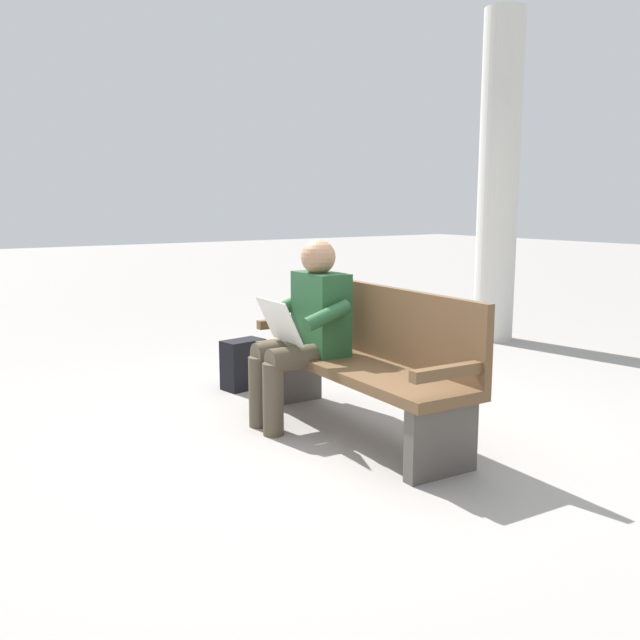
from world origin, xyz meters
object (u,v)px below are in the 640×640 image
person_seated (306,327)px  support_pillar (499,180)px  backpack (243,365)px  bench_near (365,359)px

person_seated → support_pillar: bearing=-64.7°
backpack → support_pillar: size_ratio=0.12×
bench_near → support_pillar: bearing=-57.9°
backpack → bench_near: bearing=-173.9°
bench_near → support_pillar: (1.60, -2.94, 1.18)m
bench_near → person_seated: (0.34, 0.21, 0.17)m
bench_near → backpack: size_ratio=4.83×
person_seated → backpack: 1.09m
support_pillar → person_seated: bearing=111.8°
person_seated → support_pillar: support_pillar is taller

